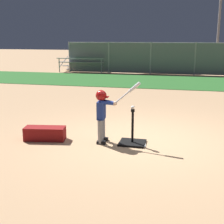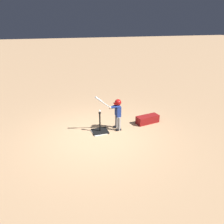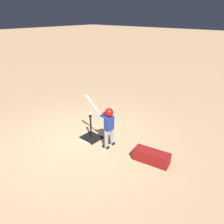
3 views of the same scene
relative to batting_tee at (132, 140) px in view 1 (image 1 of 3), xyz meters
The scene contains 10 objects.
ground_plane 0.35m from the batting_tee, 58.75° to the left, with size 90.00×90.00×0.00m, color tan.
grass_outfield_strip 9.31m from the batting_tee, 88.92° to the left, with size 56.00×4.70×0.02m, color #286026.
backstop_fence 12.46m from the batting_tee, 89.19° to the left, with size 12.60×0.08×1.84m.
home_plate 0.09m from the batting_tee, 39.13° to the left, with size 0.44×0.44×0.02m, color white.
batting_tee is the anchor object (origin of this frame).
batter_child 0.86m from the batting_tee, behind, with size 0.90×0.34×1.27m.
baseball 0.68m from the batting_tee, ahead, with size 0.07×0.07×0.07m, color white.
bleachers_right_center 13.92m from the batting_tee, 112.41° to the left, with size 2.95×2.01×0.90m.
bleachers_far_right 13.45m from the batting_tee, 91.31° to the left, with size 3.33×1.98×0.94m.
equipment_bag 1.84m from the batting_tee, behind, with size 0.84×0.32×0.28m, color maroon.
Camera 1 is at (0.81, -6.21, 2.10)m, focal length 50.00 mm.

